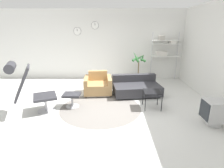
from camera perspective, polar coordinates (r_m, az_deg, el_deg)
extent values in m
plane|color=silver|center=(4.81, -2.51, -7.41)|extent=(12.00, 12.00, 0.00)
cube|color=silver|center=(7.35, -1.36, 12.60)|extent=(12.00, 0.06, 2.80)
cylinder|color=black|center=(7.43, -11.27, 16.55)|extent=(0.31, 0.01, 0.31)
cylinder|color=white|center=(7.43, -11.27, 16.55)|extent=(0.29, 0.02, 0.29)
cube|color=black|center=(7.42, -11.31, 16.89)|extent=(0.01, 0.01, 0.09)
cylinder|color=black|center=(7.33, -5.57, 18.52)|extent=(0.29, 0.01, 0.29)
cylinder|color=white|center=(7.32, -5.57, 18.52)|extent=(0.28, 0.02, 0.28)
cube|color=black|center=(7.31, -5.60, 18.84)|extent=(0.01, 0.01, 0.08)
cylinder|color=slate|center=(4.75, -3.72, -7.75)|extent=(2.16, 2.16, 0.01)
cylinder|color=#BCBCC1|center=(4.88, -20.57, -8.11)|extent=(0.58, 0.58, 0.02)
cylinder|color=#BCBCC1|center=(4.81, -20.80, -6.15)|extent=(0.06, 0.06, 0.34)
cube|color=#2D2D33|center=(4.73, -21.07, -3.80)|extent=(0.73, 0.76, 0.06)
cube|color=#2D2D33|center=(4.62, -27.27, 0.37)|extent=(0.62, 0.71, 0.80)
cylinder|color=#2D2D33|center=(4.56, -30.29, 4.74)|extent=(0.41, 0.57, 0.21)
cylinder|color=#BCBCC1|center=(4.93, -12.75, -7.10)|extent=(0.36, 0.36, 0.02)
cylinder|color=#BCBCC1|center=(4.87, -12.87, -5.40)|extent=(0.05, 0.05, 0.30)
cube|color=#2D2D33|center=(4.80, -13.01, -3.43)|extent=(0.46, 0.39, 0.06)
cube|color=silver|center=(5.76, -4.53, -2.84)|extent=(0.76, 0.74, 0.06)
cube|color=#AD8451|center=(5.70, -4.58, -1.06)|extent=(0.69, 0.88, 0.32)
cube|color=#AD8451|center=(5.92, -4.63, 2.87)|extent=(0.63, 0.23, 0.32)
cube|color=#AD8451|center=(5.68, -0.87, -0.14)|extent=(0.19, 0.84, 0.49)
cube|color=#AD8451|center=(5.69, -8.32, -0.30)|extent=(0.19, 0.84, 0.49)
cube|color=black|center=(5.71, 7.89, -3.19)|extent=(1.40, 0.96, 0.05)
cube|color=#333338|center=(5.65, 7.97, -1.55)|extent=(1.57, 1.12, 0.30)
cube|color=#333338|center=(5.91, 7.19, 2.05)|extent=(1.47, 0.39, 0.24)
cube|color=black|center=(4.69, 13.09, -2.46)|extent=(0.46, 0.46, 0.02)
cylinder|color=black|center=(4.55, 10.85, -6.15)|extent=(0.02, 0.02, 0.45)
cylinder|color=black|center=(4.64, 15.94, -6.05)|extent=(0.02, 0.02, 0.45)
cylinder|color=black|center=(4.92, 10.04, -4.22)|extent=(0.02, 0.02, 0.45)
cylinder|color=black|center=(5.01, 14.75, -4.17)|extent=(0.02, 0.02, 0.45)
cylinder|color=#B7B7B7|center=(4.55, 30.25, -10.64)|extent=(0.33, 0.33, 0.13)
cube|color=#B7B7B7|center=(4.43, 30.82, -7.34)|extent=(0.50, 0.45, 0.45)
cube|color=#282D33|center=(4.31, 27.94, -7.55)|extent=(0.02, 0.39, 0.39)
cylinder|color=silver|center=(6.98, 8.46, 1.37)|extent=(0.33, 0.33, 0.22)
cylinder|color=#382819|center=(6.95, 8.50, 2.17)|extent=(0.31, 0.31, 0.02)
cylinder|color=brown|center=(6.87, 8.62, 4.85)|extent=(0.04, 0.04, 0.65)
cone|color=#2D6B33|center=(6.82, 9.99, 8.60)|extent=(0.12, 0.36, 0.34)
cone|color=#2D6B33|center=(6.95, 9.16, 8.60)|extent=(0.39, 0.24, 0.30)
cone|color=#2D6B33|center=(6.90, 7.74, 8.31)|extent=(0.33, 0.32, 0.24)
cone|color=#2D6B33|center=(6.69, 7.79, 8.86)|extent=(0.29, 0.38, 0.41)
cone|color=#2D6B33|center=(6.66, 9.62, 7.98)|extent=(0.39, 0.26, 0.26)
cylinder|color=#BCBCC1|center=(7.40, 12.77, 8.74)|extent=(0.03, 0.03, 1.91)
cylinder|color=#BCBCC1|center=(7.68, 20.41, 8.39)|extent=(0.03, 0.03, 1.91)
cube|color=white|center=(7.40, 16.94, 8.77)|extent=(1.09, 0.28, 0.02)
cube|color=white|center=(7.35, 17.27, 12.42)|extent=(1.09, 0.28, 0.02)
cube|color=white|center=(7.34, 17.37, 13.45)|extent=(1.09, 0.28, 0.02)
cube|color=beige|center=(7.33, 15.74, 9.60)|extent=(0.40, 0.24, 0.18)
cube|color=silver|center=(7.41, 19.20, 12.81)|extent=(0.22, 0.24, 0.11)
cube|color=#B7B2A8|center=(7.27, 15.87, 14.33)|extent=(0.20, 0.24, 0.17)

